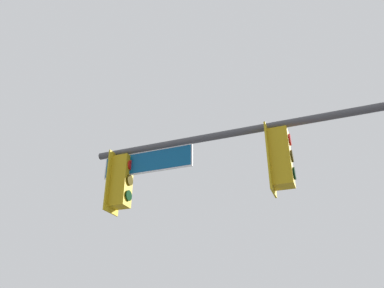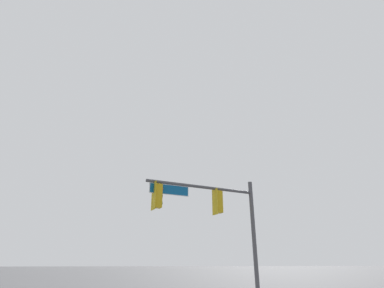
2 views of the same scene
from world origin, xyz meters
name	(u,v)px [view 1 (image 1 of 2)]	position (x,y,z in m)	size (l,w,h in m)	color
signal_pole_near	(265,181)	(-5.05, -7.81, 4.04)	(5.92, 1.56, 5.71)	#47474C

